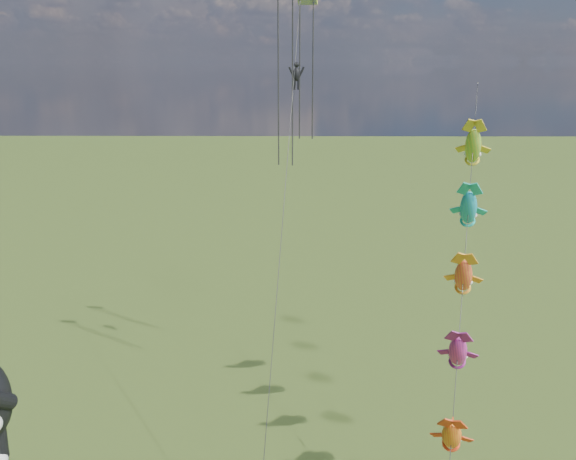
{
  "coord_description": "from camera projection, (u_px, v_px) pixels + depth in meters",
  "views": [
    {
      "loc": [
        9.2,
        -21.36,
        19.19
      ],
      "look_at": [
        8.87,
        8.4,
        11.36
      ],
      "focal_mm": 40.0,
      "sensor_mm": 36.0,
      "label": 1
    }
  ],
  "objects": [
    {
      "name": "fish_windsock_rig",
      "position": [
        463.0,
        277.0,
        27.57
      ],
      "size": [
        4.45,
        15.4,
        18.21
      ],
      "rotation": [
        0.0,
        0.0,
        0.05
      ],
      "color": "brown",
      "rests_on": "ground"
    },
    {
      "name": "parafoil_rig",
      "position": [
        295.0,
        71.0,
        33.39
      ],
      "size": [
        2.92,
        17.45,
        27.47
      ],
      "rotation": [
        0.0,
        0.0,
        -0.04
      ],
      "color": "brown",
      "rests_on": "ground"
    }
  ]
}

